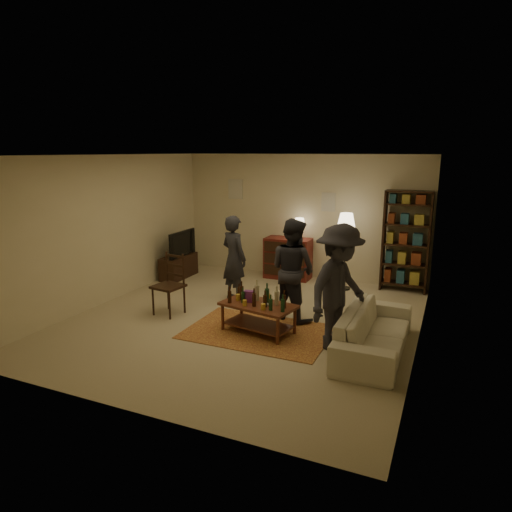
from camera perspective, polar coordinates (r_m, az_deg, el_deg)
The scene contains 13 objects.
floor at distance 7.73m, azimuth -1.49°, elevation -7.94°, with size 6.00×6.00×0.00m, color #C6B793.
room_shell at distance 10.26m, azimuth 2.24°, elevation 7.69°, with size 6.00×6.00×6.00m.
rug at distance 7.22m, azimuth 0.29°, elevation -9.44°, with size 2.20×1.50×0.01m, color maroon.
coffee_table at distance 7.08m, azimuth 0.27°, elevation -6.39°, with size 1.23×0.82×0.80m.
dining_chair at distance 8.00m, azimuth -10.61°, elevation -3.15°, with size 0.53×0.53×1.07m.
tv_stand at distance 10.27m, azimuth -9.64°, elevation -0.57°, with size 0.40×1.00×1.06m.
dresser at distance 10.07m, azimuth 4.04°, elevation -0.15°, with size 1.00×0.50×1.36m.
bookshelf at distance 9.51m, azimuth 18.22°, elevation 1.87°, with size 0.90×0.34×2.02m.
floor_lamp at distance 9.25m, azimuth 11.20°, elevation 3.77°, with size 0.36×0.36×1.56m.
sofa at distance 6.66m, azimuth 14.59°, elevation -9.09°, with size 2.08×0.81×0.61m, color beige.
person_left at distance 8.53m, azimuth -2.77°, elevation -0.27°, with size 0.59×0.39×1.61m, color #24252B.
person_right at distance 7.55m, azimuth 4.61°, elevation -1.70°, with size 0.83×0.65×1.70m, color #26262D.
person_by_sofa at distance 6.44m, azimuth 10.33°, elevation -3.99°, with size 1.17×0.67×1.81m, color #292830.
Camera 1 is at (3.07, -6.53, 2.76)m, focal length 32.00 mm.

